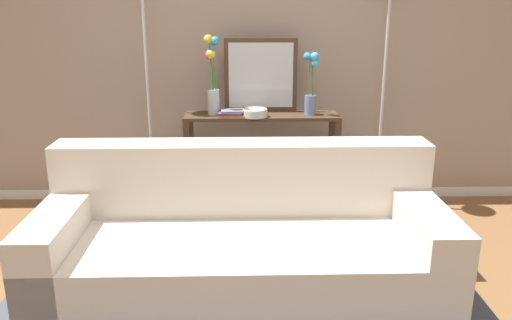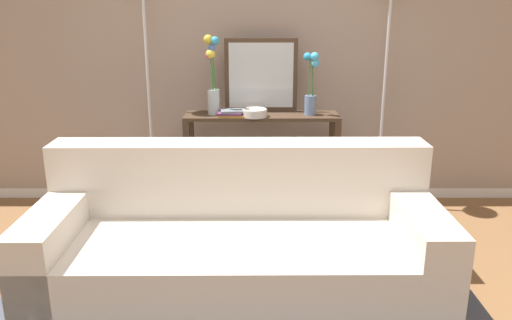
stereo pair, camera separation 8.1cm
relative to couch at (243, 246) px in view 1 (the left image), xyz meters
The scene contains 12 objects.
back_wall 1.96m from the couch, 85.60° to the left, with size 12.00×0.15×2.60m.
area_rug 0.34m from the couch, 89.85° to the right, with size 2.87×1.88×0.01m.
couch is the anchor object (origin of this frame).
console_table 1.33m from the couch, 83.32° to the left, with size 1.25×0.32×0.85m.
floor_lamp_left 2.04m from the couch, 118.74° to the left, with size 0.28×0.28×1.96m.
floor_lamp_right 2.20m from the couch, 50.78° to the left, with size 0.28×0.28×1.91m.
wall_mirror 1.66m from the couch, 84.13° to the left, with size 0.60×0.02×0.60m.
vase_tall_flowers 1.55m from the couch, 100.62° to the left, with size 0.12×0.12×0.63m.
vase_short_flowers 1.58m from the couch, 66.90° to the left, with size 0.12×0.11×0.50m.
fruit_bowl 1.34m from the couch, 85.49° to the left, with size 0.20×0.20×0.06m.
book_stack 1.35m from the couch, 94.19° to the left, with size 0.23×0.18×0.05m.
book_row_under_console 1.33m from the couch, 97.97° to the left, with size 0.37×0.18×0.12m.
Camera 1 is at (-0.11, -2.28, 1.69)m, focal length 35.99 mm.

